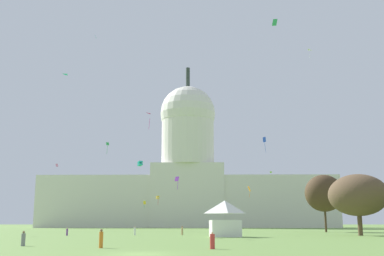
# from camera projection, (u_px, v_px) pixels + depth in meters

# --- Properties ---
(ground_plane) EXTENTS (800.00, 800.00, 0.00)m
(ground_plane) POSITION_uv_depth(u_px,v_px,m) (142.00, 254.00, 37.92)
(ground_plane) COLOR olive
(capitol_building) EXTENTS (126.78, 24.40, 71.25)m
(capitol_building) POSITION_uv_depth(u_px,v_px,m) (188.00, 178.00, 207.52)
(capitol_building) COLOR silver
(capitol_building) RESTS_ON ground_plane
(event_tent) EXTENTS (5.58, 5.15, 6.02)m
(event_tent) POSITION_uv_depth(u_px,v_px,m) (225.00, 218.00, 79.96)
(event_tent) COLOR white
(event_tent) RESTS_ON ground_plane
(tree_east_mid) EXTENTS (12.06, 11.29, 13.94)m
(tree_east_mid) POSITION_uv_depth(u_px,v_px,m) (324.00, 193.00, 117.68)
(tree_east_mid) COLOR #42301E
(tree_east_mid) RESTS_ON ground_plane
(tree_east_far) EXTENTS (14.59, 14.28, 11.24)m
(tree_east_far) POSITION_uv_depth(u_px,v_px,m) (358.00, 195.00, 88.58)
(tree_east_far) COLOR brown
(tree_east_far) RESTS_ON ground_plane
(person_white_aisle_center) EXTENTS (0.35, 0.35, 1.67)m
(person_white_aisle_center) POSITION_uv_depth(u_px,v_px,m) (135.00, 231.00, 89.15)
(person_white_aisle_center) COLOR silver
(person_white_aisle_center) RESTS_ON ground_plane
(person_grey_front_center) EXTENTS (0.59, 0.59, 1.55)m
(person_grey_front_center) POSITION_uv_depth(u_px,v_px,m) (23.00, 239.00, 49.88)
(person_grey_front_center) COLOR gray
(person_grey_front_center) RESTS_ON ground_plane
(person_orange_near_tent) EXTENTS (0.55, 0.55, 1.80)m
(person_orange_near_tent) POSITION_uv_depth(u_px,v_px,m) (101.00, 239.00, 46.19)
(person_orange_near_tent) COLOR orange
(person_orange_near_tent) RESTS_ON ground_plane
(person_purple_front_right) EXTENTS (0.46, 0.46, 1.47)m
(person_purple_front_right) POSITION_uv_depth(u_px,v_px,m) (67.00, 232.00, 87.32)
(person_purple_front_right) COLOR #703D93
(person_purple_front_right) RESTS_ON ground_plane
(person_red_deep_crowd) EXTENTS (0.55, 0.55, 1.57)m
(person_red_deep_crowd) POSITION_uv_depth(u_px,v_px,m) (212.00, 241.00, 44.47)
(person_red_deep_crowd) COLOR red
(person_red_deep_crowd) RESTS_ON ground_plane
(person_tan_mid_right) EXTENTS (0.46, 0.46, 1.71)m
(person_tan_mid_right) POSITION_uv_depth(u_px,v_px,m) (182.00, 231.00, 91.79)
(person_tan_mid_right) COLOR tan
(person_tan_mid_right) RESTS_ON ground_plane
(kite_cyan_high) EXTENTS (0.36, 0.86, 0.71)m
(kite_cyan_high) POSITION_uv_depth(u_px,v_px,m) (96.00, 37.00, 139.54)
(kite_cyan_high) COLOR #33BCDB
(kite_green_mid) EXTENTS (0.89, 0.79, 3.38)m
(kite_green_mid) POSITION_uv_depth(u_px,v_px,m) (107.00, 145.00, 132.00)
(kite_green_mid) COLOR green
(kite_yellow_low) EXTENTS (1.06, 0.86, 2.94)m
(kite_yellow_low) POSITION_uv_depth(u_px,v_px,m) (145.00, 203.00, 179.57)
(kite_yellow_low) COLOR yellow
(kite_lime_mid) EXTENTS (0.64, 0.67, 0.69)m
(kite_lime_mid) POSITION_uv_depth(u_px,v_px,m) (271.00, 172.00, 175.63)
(kite_lime_mid) COLOR #8CD133
(kite_orange_low) EXTENTS (0.77, 0.81, 3.01)m
(kite_orange_low) POSITION_uv_depth(u_px,v_px,m) (249.00, 189.00, 127.66)
(kite_orange_low) COLOR orange
(kite_gold_low) EXTENTS (1.05, 1.06, 2.65)m
(kite_gold_low) POSITION_uv_depth(u_px,v_px,m) (158.00, 197.00, 138.49)
(kite_gold_low) COLOR gold
(kite_turquoise_low) EXTENTS (1.03, 1.04, 0.92)m
(kite_turquoise_low) POSITION_uv_depth(u_px,v_px,m) (140.00, 164.00, 85.14)
(kite_turquoise_low) COLOR teal
(kite_blue_mid) EXTENTS (0.73, 0.67, 4.00)m
(kite_blue_mid) POSITION_uv_depth(u_px,v_px,m) (265.00, 141.00, 120.38)
(kite_blue_mid) COLOR blue
(kite_white_high) EXTENTS (1.86, 1.88, 2.17)m
(kite_white_high) POSITION_uv_depth(u_px,v_px,m) (308.00, 52.00, 147.42)
(kite_white_high) COLOR white
(kite_pink_mid) EXTENTS (0.62, 1.04, 1.04)m
(kite_pink_mid) POSITION_uv_depth(u_px,v_px,m) (57.00, 165.00, 143.01)
(kite_pink_mid) COLOR pink
(kite_violet_low) EXTENTS (0.72, 0.58, 2.03)m
(kite_violet_low) POSITION_uv_depth(u_px,v_px,m) (177.00, 180.00, 75.13)
(kite_violet_low) COLOR purple
(kite_magenta_mid) EXTENTS (1.17, 1.85, 3.52)m
(kite_magenta_mid) POSITION_uv_depth(u_px,v_px,m) (150.00, 116.00, 110.15)
(kite_magenta_mid) COLOR #D1339E
(kite_cyan_mid) EXTENTS (1.14, 1.32, 0.19)m
(kite_cyan_mid) POSITION_uv_depth(u_px,v_px,m) (67.00, 75.00, 96.54)
(kite_cyan_mid) COLOR #33BCDB
(kite_green_high) EXTENTS (1.00, 0.57, 1.41)m
(kite_green_high) POSITION_uv_depth(u_px,v_px,m) (275.00, 22.00, 82.31)
(kite_green_high) COLOR green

